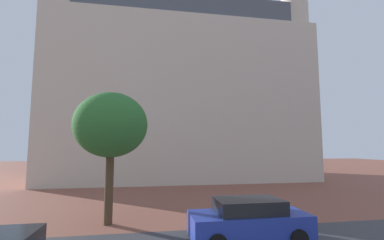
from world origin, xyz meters
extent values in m
plane|color=brown|center=(0.00, 10.00, 0.00)|extent=(120.00, 120.00, 0.00)
cube|color=beige|center=(2.13, 29.98, 8.22)|extent=(27.08, 13.52, 16.44)
cube|color=#4C515B|center=(2.13, 29.98, 17.64)|extent=(24.91, 12.43, 2.40)
cube|color=beige|center=(-1.53, 29.98, 13.23)|extent=(4.06, 4.06, 26.45)
cylinder|color=beige|center=(-9.91, 24.72, 9.59)|extent=(2.80, 2.80, 19.18)
cylinder|color=beige|center=(14.17, 24.72, 10.45)|extent=(2.80, 2.80, 20.91)
cube|color=#23389E|center=(2.12, 9.01, 0.60)|extent=(4.36, 1.81, 0.85)
cube|color=black|center=(2.12, 9.01, 1.28)|extent=(2.44, 1.59, 0.51)
cylinder|color=black|center=(0.68, 9.92, 0.32)|extent=(0.64, 0.22, 0.64)
cylinder|color=black|center=(3.55, 8.11, 0.32)|extent=(0.64, 0.22, 0.64)
cylinder|color=black|center=(3.55, 9.92, 0.32)|extent=(0.64, 0.22, 0.64)
cylinder|color=#4C3823|center=(-3.32, 12.07, 1.57)|extent=(0.38, 0.38, 3.14)
ellipsoid|color=#2D6B2D|center=(-3.32, 12.07, 4.48)|extent=(3.36, 3.36, 3.02)
camera|label=1|loc=(-1.62, -0.47, 3.46)|focal=24.42mm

